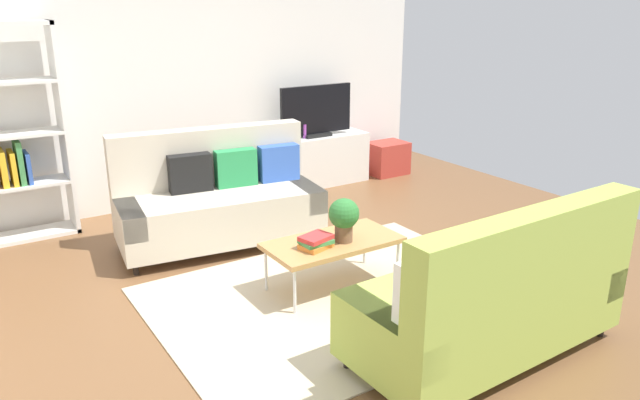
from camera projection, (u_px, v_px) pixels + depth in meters
name	position (u px, v px, depth m)	size (l,w,h in m)	color
ground_plane	(313.00, 284.00, 5.10)	(7.68, 7.68, 0.00)	brown
wall_far	(182.00, 77.00, 6.89)	(6.40, 0.12, 2.90)	white
area_rug	(341.00, 297.00, 4.87)	(2.90, 2.20, 0.01)	beige
couch_beige	(219.00, 199.00, 5.86)	(1.99, 1.08, 1.10)	beige
couch_green	(492.00, 297.00, 3.93)	(1.92, 0.88, 1.10)	#A3BC4C
coffee_table	(333.00, 243.00, 4.94)	(1.10, 0.56, 0.42)	#B7844C
tv_console	(315.00, 160.00, 7.78)	(1.40, 0.44, 0.64)	silver
tv	(316.00, 112.00, 7.57)	(1.00, 0.20, 0.64)	black
bookshelf	(1.00, 144.00, 5.78)	(1.10, 0.36, 2.10)	white
storage_trunk	(387.00, 158.00, 8.30)	(0.52, 0.40, 0.44)	#B2382D
potted_plant	(344.00, 217.00, 4.84)	(0.25, 0.25, 0.36)	brown
table_book_0	(316.00, 246.00, 4.77)	(0.24, 0.18, 0.04)	orange
table_book_1	(316.00, 242.00, 4.76)	(0.24, 0.18, 0.03)	#3F8C4C
table_book_2	(316.00, 238.00, 4.75)	(0.24, 0.18, 0.04)	red
vase_0	(273.00, 135.00, 7.40)	(0.13, 0.13, 0.14)	silver
bottle_0	(290.00, 132.00, 7.41)	(0.06, 0.06, 0.21)	#3F8C4C
bottle_1	(298.00, 132.00, 7.48)	(0.05, 0.05, 0.17)	#3359B2
bottle_2	(305.00, 131.00, 7.53)	(0.04, 0.04, 0.17)	purple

